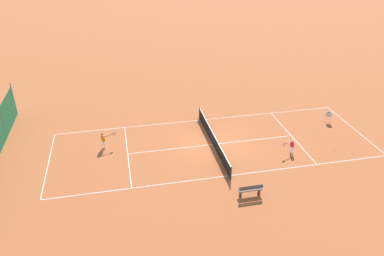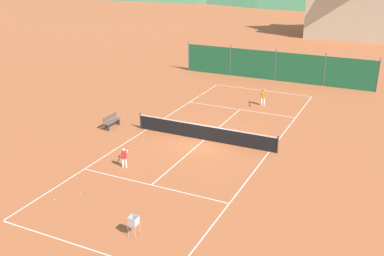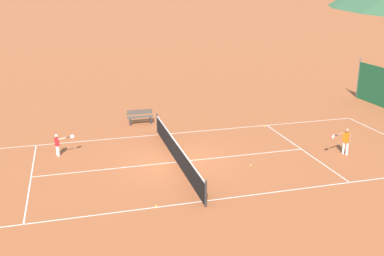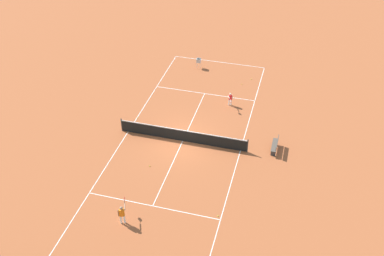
# 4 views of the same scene
# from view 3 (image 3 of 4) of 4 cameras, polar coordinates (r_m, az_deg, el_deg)

# --- Properties ---
(ground_plane) EXTENTS (600.00, 600.00, 0.00)m
(ground_plane) POSITION_cam_3_polar(r_m,az_deg,el_deg) (20.83, -1.95, -4.34)
(ground_plane) COLOR #A8542D
(court_line_markings) EXTENTS (8.25, 23.85, 0.01)m
(court_line_markings) POSITION_cam_3_polar(r_m,az_deg,el_deg) (20.83, -1.95, -4.33)
(court_line_markings) COLOR white
(court_line_markings) RESTS_ON ground
(tennis_net) EXTENTS (9.18, 0.08, 1.06)m
(tennis_net) POSITION_cam_3_polar(r_m,az_deg,el_deg) (20.65, -1.97, -3.06)
(tennis_net) COLOR #2D2D2D
(tennis_net) RESTS_ON ground
(player_near_baseline) EXTENTS (0.43, 1.11, 1.31)m
(player_near_baseline) POSITION_cam_3_polar(r_m,az_deg,el_deg) (22.69, 18.92, -1.40)
(player_near_baseline) COLOR white
(player_near_baseline) RESTS_ON ground
(player_far_baseline) EXTENTS (0.39, 0.97, 1.09)m
(player_far_baseline) POSITION_cam_3_polar(r_m,az_deg,el_deg) (22.30, -16.62, -1.83)
(player_far_baseline) COLOR white
(player_far_baseline) RESTS_ON ground
(tennis_ball_mid_court) EXTENTS (0.07, 0.07, 0.07)m
(tennis_ball_mid_court) POSITION_cam_3_polar(r_m,az_deg,el_deg) (20.55, 7.49, -4.72)
(tennis_ball_mid_court) COLOR #CCE033
(tennis_ball_mid_court) RESTS_ON ground
(tennis_ball_service_box) EXTENTS (0.07, 0.07, 0.07)m
(tennis_ball_service_box) POSITION_cam_3_polar(r_m,az_deg,el_deg) (26.24, 9.24, 0.24)
(tennis_ball_service_box) COLOR #CCE033
(tennis_ball_service_box) RESTS_ON ground
(tennis_ball_by_net_right) EXTENTS (0.07, 0.07, 0.07)m
(tennis_ball_by_net_right) POSITION_cam_3_polar(r_m,az_deg,el_deg) (16.89, -4.55, -9.84)
(tennis_ball_by_net_right) COLOR #CCE033
(tennis_ball_by_net_right) RESTS_ON ground
(courtside_bench) EXTENTS (0.36, 1.50, 0.84)m
(courtside_bench) POSITION_cam_3_polar(r_m,az_deg,el_deg) (26.46, -6.61, 1.45)
(courtside_bench) COLOR #51473D
(courtside_bench) RESTS_ON ground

